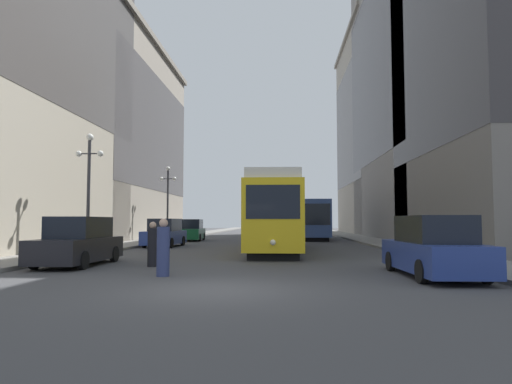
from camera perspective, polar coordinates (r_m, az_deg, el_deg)
The scene contains 16 objects.
ground_plane at distance 11.20m, azimuth -4.95°, elevation -12.17°, with size 200.00×200.00×0.00m, color #424244.
sidewalk_left at distance 52.04m, azimuth -8.29°, elevation -5.40°, with size 2.85×120.00×0.15m, color gray.
sidewalk_right at distance 51.50m, azimuth 11.38°, elevation -5.38°, with size 2.85×120.00×0.15m, color gray.
streetcar at distance 25.76m, azimuth 2.32°, elevation -2.70°, with size 2.75×14.83×3.89m.
transit_bus at distance 42.19m, azimuth 6.96°, elevation -3.27°, with size 2.61×11.72×3.45m.
parked_car_left_near at distance 18.41m, azimuth -21.43°, elevation -5.96°, with size 1.92×4.79×1.82m.
parked_car_left_mid at distance 39.02m, azimuth -8.09°, elevation -4.85°, with size 2.06×4.67×1.82m.
parked_car_right_far at distance 14.61m, azimuth 21.38°, elevation -6.61°, with size 2.00×4.99×1.82m.
parked_car_left_far at distance 30.27m, azimuth -11.43°, elevation -5.16°, with size 2.04×4.60×1.82m.
pedestrian_crossing_near at distance 14.03m, azimuth -11.60°, elevation -7.08°, with size 0.39×0.39×1.73m.
pedestrian_crossing_far at distance 17.08m, azimuth -12.88°, elevation -6.60°, with size 0.37×0.37×1.64m.
lamp_post_left_near at distance 23.94m, azimuth -20.29°, elevation 2.10°, with size 1.41×0.36×5.87m.
lamp_post_left_far at distance 38.70m, azimuth -11.04°, elevation 0.02°, with size 1.41×0.36×6.11m.
building_left_corner at distance 46.93m, azimuth -20.63°, elevation 6.28°, with size 14.72×23.11×18.68m.
building_right_corner at distance 63.09m, azimuth 17.69°, elevation 7.26°, with size 14.55×21.46×26.14m.
building_right_midblock at distance 47.98m, azimuth 22.42°, elevation 13.25°, with size 14.03×23.71×29.89m.
Camera 1 is at (1.57, -10.97, 1.65)m, focal length 31.79 mm.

